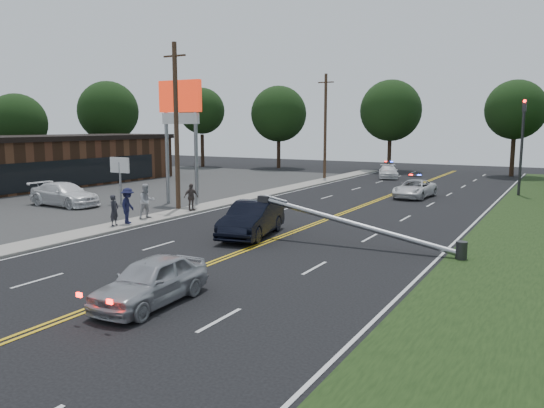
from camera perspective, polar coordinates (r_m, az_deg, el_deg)
The scene contains 26 objects.
ground at distance 18.19m, azimuth -11.65°, elevation -8.16°, with size 120.00×120.00×0.00m, color black.
parking_lot at distance 39.44m, azimuth -24.13°, elevation 0.20°, with size 25.00×60.00×0.01m, color #2D2D2D.
sidewalk at distance 30.93m, azimuth -11.23°, elevation -1.19°, with size 1.80×70.00×0.12m, color gray.
centerline_yellow at distance 26.31m, azimuth 2.81°, elevation -2.82°, with size 0.36×80.00×0.00m, color gold.
pharmacy_building at distance 48.02m, azimuth -26.14°, elevation 4.06°, with size 8.40×30.40×4.30m.
pylon_sign at distance 34.94m, azimuth -9.83°, elevation 9.71°, with size 3.20×0.35×8.00m.
small_sign at distance 35.92m, azimuth -16.05°, elevation 3.62°, with size 1.60×0.14×3.10m.
traffic_signal at distance 43.19m, azimuth 25.32°, elevation 6.39°, with size 0.28×0.41×7.05m.
fallen_streetlight at distance 22.72m, azimuth 10.01°, elevation -2.41°, with size 9.36×0.44×1.91m.
utility_pole_mid at distance 32.55m, azimuth -10.25°, elevation 8.20°, with size 1.60×0.28×10.00m.
utility_pole_far at distance 51.45m, azimuth 5.75°, elevation 8.32°, with size 1.60×0.28×10.00m.
tree_2 at distance 58.26m, azimuth -25.75°, elevation 7.82°, with size 5.79×5.79×8.27m.
tree_3 at distance 64.70m, azimuth -17.21°, elevation 9.49°, with size 6.87×6.87×10.21m.
tree_4 at distance 67.62m, azimuth -7.57°, elevation 9.89°, with size 5.72×5.72×9.83m.
tree_5 at distance 64.85m, azimuth 0.73°, elevation 9.67°, with size 6.70×6.70×9.91m.
tree_6 at distance 62.31m, azimuth 12.65°, elevation 9.78°, with size 6.90×6.90×10.29m.
tree_7 at distance 59.43m, azimuth 24.72°, elevation 9.19°, with size 5.97×5.97×9.72m.
crashed_sedan at distance 24.73m, azimuth -2.20°, elevation -1.64°, with size 1.73×4.96×1.63m, color black.
waiting_sedan at distance 15.88m, azimuth -12.90°, elevation -8.06°, with size 1.63×4.06×1.38m, color #A8AAB1.
parked_car at distance 36.69m, azimuth -21.43°, elevation 0.97°, with size 2.11×5.18×1.50m, color white.
emergency_a at distance 39.49m, azimuth 15.08°, elevation 1.59°, with size 2.11×4.57×1.27m, color silver.
emergency_b at distance 53.53m, azimuth 12.40°, elevation 3.41°, with size 1.79×4.39×1.28m, color silver.
bystander_a at distance 27.87m, azimuth -16.61°, elevation -0.66°, with size 0.58×0.38×1.58m, color #23232A.
bystander_b at distance 29.65m, azimuth -13.33°, elevation 0.31°, with size 0.92×0.72×1.90m, color #AFB0B4.
bystander_c at distance 28.32m, azimuth -15.24°, elevation -0.18°, with size 1.20×0.69×1.86m, color #171839.
bystander_d at distance 31.93m, azimuth -8.71°, elevation 0.75°, with size 0.95×0.39×1.62m, color #4E423E.
Camera 1 is at (11.57, -13.06, 5.14)m, focal length 35.00 mm.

